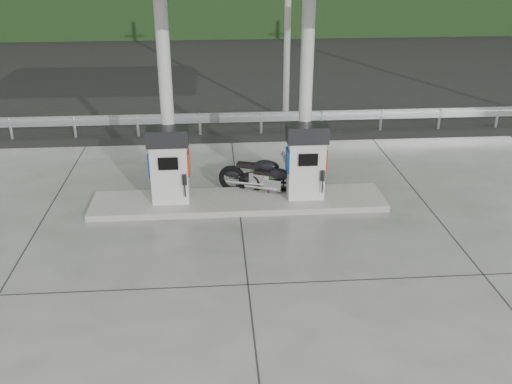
{
  "coord_description": "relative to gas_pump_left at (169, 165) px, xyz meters",
  "views": [
    {
      "loc": [
        -0.53,
        -9.91,
        5.88
      ],
      "look_at": [
        0.3,
        1.0,
        1.0
      ],
      "focal_mm": 40.0,
      "sensor_mm": 36.0,
      "label": 1
    }
  ],
  "objects": [
    {
      "name": "motorcycle_right",
      "position": [
        2.52,
        0.32,
        -0.63
      ],
      "size": [
        1.86,
        1.19,
        0.84
      ],
      "primitive_type": null,
      "rotation": [
        0.0,
        0.0,
        -0.38
      ],
      "color": "black",
      "rests_on": "forecourt_apron"
    },
    {
      "name": "motorcycle_left",
      "position": [
        2.21,
        0.56,
        -0.55
      ],
      "size": [
        2.19,
        1.28,
        0.99
      ],
      "primitive_type": null,
      "rotation": [
        0.0,
        0.0,
        -0.32
      ],
      "color": "black",
      "rests_on": "forecourt_apron"
    },
    {
      "name": "ground",
      "position": [
        1.6,
        -2.5,
        -1.07
      ],
      "size": [
        160.0,
        160.0,
        0.0
      ],
      "primitive_type": "plane",
      "color": "black",
      "rests_on": "ground"
    },
    {
      "name": "road",
      "position": [
        1.6,
        9.0,
        -1.07
      ],
      "size": [
        60.0,
        7.0,
        0.01
      ],
      "primitive_type": "cube",
      "color": "black",
      "rests_on": "ground"
    },
    {
      "name": "guardrail",
      "position": [
        1.6,
        5.5,
        -0.36
      ],
      "size": [
        26.0,
        0.16,
        1.42
      ],
      "primitive_type": null,
      "color": "#ABAEB3",
      "rests_on": "ground"
    },
    {
      "name": "gas_pump_left",
      "position": [
        0.0,
        0.0,
        0.0
      ],
      "size": [
        0.95,
        0.55,
        1.8
      ],
      "primitive_type": null,
      "color": "silver",
      "rests_on": "pump_island"
    },
    {
      "name": "canopy_column_left",
      "position": [
        0.0,
        0.4,
        1.6
      ],
      "size": [
        0.3,
        0.3,
        5.0
      ],
      "primitive_type": "cylinder",
      "color": "white",
      "rests_on": "pump_island"
    },
    {
      "name": "gas_pump_right",
      "position": [
        3.2,
        0.0,
        0.0
      ],
      "size": [
        0.95,
        0.55,
        1.8
      ],
      "primitive_type": null,
      "color": "silver",
      "rests_on": "pump_island"
    },
    {
      "name": "utility_pole_b",
      "position": [
        3.6,
        7.0,
        2.93
      ],
      "size": [
        0.22,
        0.22,
        8.0
      ],
      "primitive_type": "cylinder",
      "color": "gray",
      "rests_on": "ground"
    },
    {
      "name": "forecourt_apron",
      "position": [
        1.6,
        -2.5,
        -1.06
      ],
      "size": [
        18.0,
        14.0,
        0.02
      ],
      "primitive_type": "cube",
      "color": "slate",
      "rests_on": "ground"
    },
    {
      "name": "pump_island",
      "position": [
        1.6,
        0.0,
        -0.98
      ],
      "size": [
        7.0,
        1.4,
        0.15
      ],
      "primitive_type": "cube",
      "color": "gray",
      "rests_on": "forecourt_apron"
    },
    {
      "name": "canopy_column_right",
      "position": [
        3.2,
        0.4,
        1.6
      ],
      "size": [
        0.3,
        0.3,
        5.0
      ],
      "primitive_type": "cylinder",
      "color": "white",
      "rests_on": "pump_island"
    }
  ]
}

